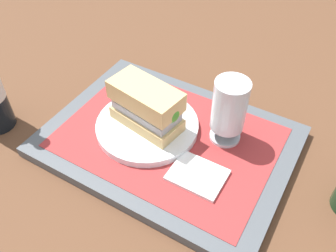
# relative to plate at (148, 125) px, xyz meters

# --- Properties ---
(ground_plane) EXTENTS (3.00, 3.00, 0.00)m
(ground_plane) POSITION_rel_plate_xyz_m (0.04, -0.00, -0.03)
(ground_plane) COLOR brown
(tray) EXTENTS (0.44, 0.32, 0.02)m
(tray) POSITION_rel_plate_xyz_m (0.04, -0.00, -0.02)
(tray) COLOR #4C5156
(tray) RESTS_ON ground_plane
(placemat) EXTENTS (0.38, 0.27, 0.00)m
(placemat) POSITION_rel_plate_xyz_m (0.04, -0.00, -0.01)
(placemat) COLOR #9E2D2D
(placemat) RESTS_ON tray
(plate) EXTENTS (0.19, 0.19, 0.01)m
(plate) POSITION_rel_plate_xyz_m (0.00, 0.00, 0.00)
(plate) COLOR white
(plate) RESTS_ON placemat
(sandwich) EXTENTS (0.14, 0.09, 0.08)m
(sandwich) POSITION_rel_plate_xyz_m (0.00, -0.00, 0.05)
(sandwich) COLOR tan
(sandwich) RESTS_ON plate
(beer_glass) EXTENTS (0.06, 0.06, 0.12)m
(beer_glass) POSITION_rel_plate_xyz_m (0.13, 0.05, 0.06)
(beer_glass) COLOR silver
(beer_glass) RESTS_ON placemat
(napkin_folded) EXTENTS (0.09, 0.07, 0.01)m
(napkin_folded) POSITION_rel_plate_xyz_m (0.13, -0.05, -0.00)
(napkin_folded) COLOR white
(napkin_folded) RESTS_ON placemat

